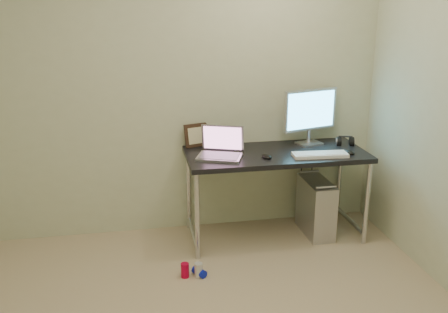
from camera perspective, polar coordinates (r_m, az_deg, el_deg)
wall_back at (r=4.14m, az=-5.84°, el=7.84°), size 3.50×0.02×2.50m
desk at (r=4.12m, az=5.95°, el=-0.61°), size 1.47×0.64×0.75m
tower_computer at (r=4.37m, az=10.44°, el=-5.69°), size 0.21×0.46×0.51m
cable_a at (r=4.55m, az=8.70°, el=-2.49°), size 0.01×0.16×0.69m
cable_b at (r=4.56m, az=9.84°, el=-2.74°), size 0.02×0.11×0.71m
can_red at (r=3.74m, az=-4.48°, el=-12.84°), size 0.07×0.07×0.11m
can_white at (r=3.74m, az=-2.93°, el=-12.83°), size 0.08×0.08×0.11m
can_blue at (r=3.76m, az=-2.84°, el=-13.05°), size 0.11×0.12×0.06m
laptop at (r=3.95m, az=-0.37°, el=0.82°), size 0.42×0.38×0.24m
monitor at (r=4.29m, az=9.86°, el=5.00°), size 0.50×0.20×0.48m
keyboard at (r=4.03m, az=10.92°, el=0.20°), size 0.44×0.17×0.03m
mouse_right at (r=4.15m, az=14.11°, el=0.58°), size 0.09×0.12×0.04m
mouse_left at (r=3.93m, az=4.91°, el=0.12°), size 0.09×0.12×0.04m
headphones at (r=4.39m, az=13.68°, el=1.64°), size 0.17×0.10×0.10m
picture_frame at (r=4.22m, az=-2.95°, el=2.48°), size 0.25×0.14×0.20m
webcam at (r=4.25m, az=-0.77°, el=2.36°), size 0.04×0.03×0.11m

